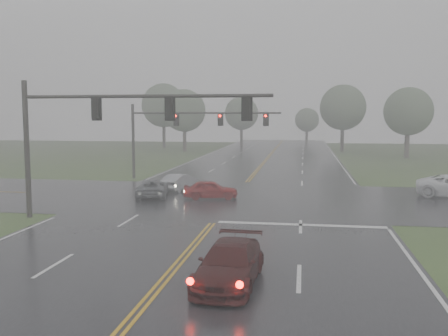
% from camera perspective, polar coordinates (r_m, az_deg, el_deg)
% --- Properties ---
extents(main_road, '(18.00, 160.00, 0.02)m').
position_cam_1_polar(main_road, '(31.61, 0.62, -4.07)').
color(main_road, black).
rests_on(main_road, ground).
extents(cross_street, '(120.00, 14.00, 0.02)m').
position_cam_1_polar(cross_street, '(33.56, 1.12, -3.48)').
color(cross_street, black).
rests_on(cross_street, ground).
extents(stop_bar, '(8.50, 0.50, 0.01)m').
position_cam_1_polar(stop_bar, '(25.78, 8.75, -6.48)').
color(stop_bar, silver).
rests_on(stop_bar, ground).
extents(sedan_maroon, '(2.11, 4.72, 1.35)m').
position_cam_1_polar(sedan_maroon, '(16.97, 0.63, -13.13)').
color(sedan_maroon, black).
rests_on(sedan_maroon, ground).
extents(sedan_red, '(3.82, 2.06, 1.24)m').
position_cam_1_polar(sedan_red, '(33.34, -1.53, -3.54)').
color(sedan_red, maroon).
rests_on(sedan_red, ground).
extents(sedan_silver, '(2.27, 3.96, 1.23)m').
position_cam_1_polar(sedan_silver, '(37.12, -5.08, -2.57)').
color(sedan_silver, '#929498').
rests_on(sedan_silver, ground).
extents(car_grey, '(2.80, 4.57, 1.18)m').
position_cam_1_polar(car_grey, '(34.52, -8.14, -3.27)').
color(car_grey, '#56595D').
rests_on(car_grey, ground).
extents(signal_gantry_near, '(13.41, 0.32, 7.41)m').
position_cam_1_polar(signal_gantry_near, '(27.06, -14.16, 5.12)').
color(signal_gantry_near, black).
rests_on(signal_gantry_near, ground).
extents(signal_gantry_far, '(13.04, 0.33, 6.51)m').
position_cam_1_polar(signal_gantry_far, '(43.26, -5.20, 4.79)').
color(signal_gantry_far, black).
rests_on(signal_gantry_far, ground).
extents(tree_nw_a, '(6.41, 6.41, 9.41)m').
position_cam_1_polar(tree_nw_a, '(75.70, -4.55, 6.55)').
color(tree_nw_a, '#372E24').
rests_on(tree_nw_a, ground).
extents(tree_ne_a, '(6.90, 6.90, 10.13)m').
position_cam_1_polar(tree_ne_a, '(77.73, 13.43, 6.74)').
color(tree_ne_a, '#372E24').
rests_on(tree_ne_a, ground).
extents(tree_n_mid, '(6.04, 6.04, 8.87)m').
position_cam_1_polar(tree_n_mid, '(90.08, 2.01, 6.26)').
color(tree_n_mid, '#372E24').
rests_on(tree_n_mid, ground).
extents(tree_e_near, '(6.22, 6.22, 9.13)m').
position_cam_1_polar(tree_e_near, '(68.75, 20.31, 6.08)').
color(tree_e_near, '#372E24').
rests_on(tree_e_near, ground).
extents(tree_nw_b, '(7.38, 7.38, 10.84)m').
position_cam_1_polar(tree_nw_b, '(85.14, -6.92, 7.11)').
color(tree_nw_b, '#372E24').
rests_on(tree_nw_b, ground).
extents(tree_n_far, '(4.72, 4.72, 6.94)m').
position_cam_1_polar(tree_n_far, '(99.98, 9.46, 5.44)').
color(tree_n_far, '#372E24').
rests_on(tree_n_far, ground).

